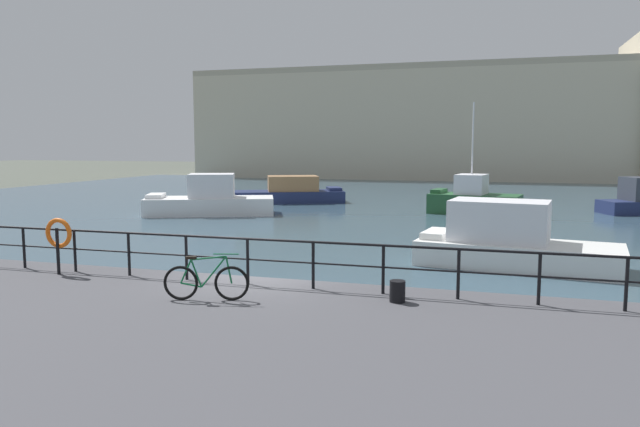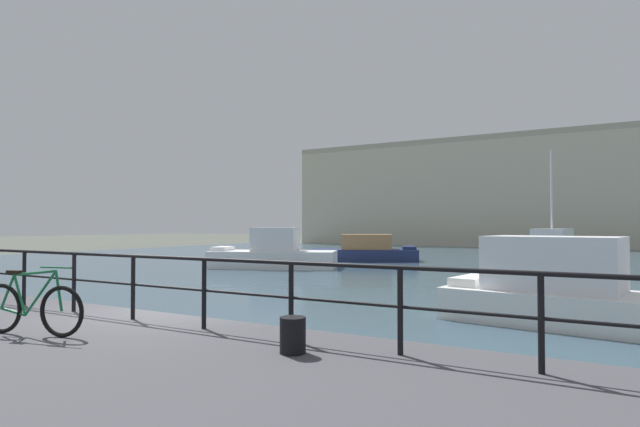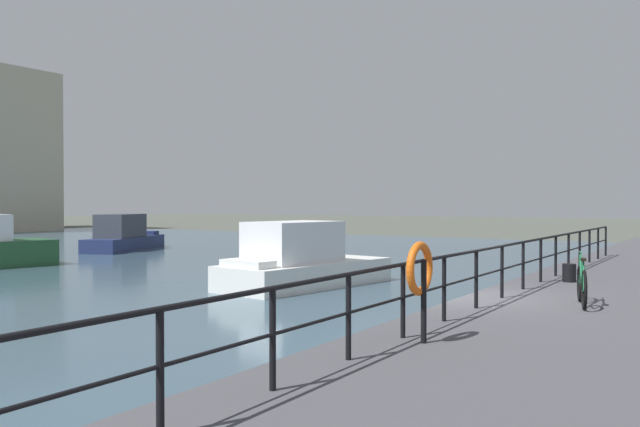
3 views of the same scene
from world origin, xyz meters
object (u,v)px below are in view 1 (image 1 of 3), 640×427
Objects in this scene: harbor_building at (495,123)px; life_ring_stand at (59,235)px; moored_white_yacht at (291,192)px; parked_bicycle at (206,282)px; moored_red_daysailer at (509,242)px; moored_harbor_tender at (210,200)px; moored_small_launch at (473,200)px; mooring_bollard at (397,291)px.

harbor_building is 45.88× the size of life_ring_stand.
moored_white_yacht is 4.81× the size of parked_bicycle.
moored_red_daysailer is 0.87× the size of moored_harbor_tender.
moored_red_daysailer is 12.14m from parked_bicycle.
moored_harbor_tender is at bearing -110.05° from harbor_building.
moored_white_yacht is at bearing -126.59° from moored_harbor_tender.
moored_small_launch reaches higher than mooring_bollard.
harbor_building reaches higher than moored_harbor_tender.
moored_harbor_tender is at bearing -128.00° from moored_white_yacht.
life_ring_stand is (-10.82, -9.20, 1.12)m from moored_red_daysailer.
moored_white_yacht is 5.95× the size of life_ring_stand.
moored_harbor_tender is at bearing -24.30° from moored_red_daysailer.
harbor_building reaches higher than life_ring_stand.
parked_bicycle is 3.92m from mooring_bollard.
moored_harbor_tender is (-16.28, -44.60, -5.97)m from harbor_building.
moored_harbor_tender is 4.69× the size of parked_bicycle.
mooring_bollard is (12.43, -28.88, 0.48)m from moored_white_yacht.
life_ring_stand is at bearing 80.33° from moored_small_launch.
parked_bicycle reaches higher than mooring_bollard.
harbor_building is 40.12m from moored_small_launch.
moored_red_daysailer is 20.21m from moored_harbor_tender.
moored_small_launch is at bearing -91.50° from harbor_building.
moored_white_yacht is 8.82m from moored_harbor_tender.
moored_white_yacht is at bearing -44.33° from moored_red_daysailer.
moored_small_launch is 4.82× the size of life_ring_stand.
harbor_building reaches higher than mooring_bollard.
mooring_bollard is at bearing -1.62° from life_ring_stand.
parked_bicycle is at bearing 67.77° from moored_red_daysailer.
life_ring_stand reaches higher than parked_bicycle.
life_ring_stand is (-4.65, 1.24, 0.59)m from parked_bicycle.
moored_white_yacht is (-14.08, -36.07, -6.07)m from harbor_building.
moored_red_daysailer is 15.96× the size of mooring_bollard.
harbor_building is at bearing -81.29° from moored_small_launch.
moored_harbor_tender is 21.06m from life_ring_stand.
moored_red_daysailer reaches higher than parked_bicycle.
harbor_building reaches higher than moored_red_daysailer.
moored_harbor_tender is at bearing 125.73° from mooring_bollard.
moored_white_yacht is at bearing -5.20° from moored_small_launch.
moored_harbor_tender reaches higher than moored_white_yacht.
moored_red_daysailer is 0.84× the size of moored_white_yacht.
mooring_bollard is at bearing -0.01° from parked_bicycle.
life_ring_stand reaches higher than moored_white_yacht.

